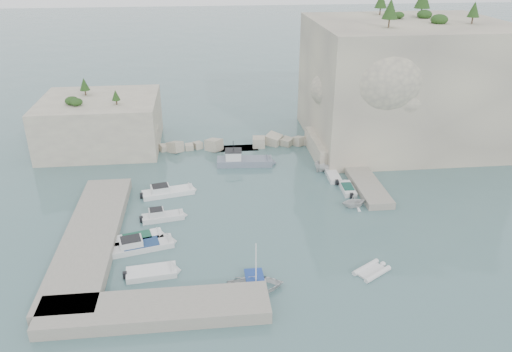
{
  "coord_description": "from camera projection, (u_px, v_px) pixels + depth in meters",
  "views": [
    {
      "loc": [
        -5.51,
        -44.11,
        26.64
      ],
      "look_at": [
        0.0,
        6.0,
        3.0
      ],
      "focal_mm": 35.0,
      "sensor_mm": 36.0,
      "label": 1
    }
  ],
  "objects": [
    {
      "name": "motorboat_a",
      "position": [
        168.0,
        194.0,
        58.16
      ],
      "size": [
        6.77,
        3.3,
        1.4
      ],
      "primitive_type": null,
      "rotation": [
        0.0,
        0.0,
        0.22
      ],
      "color": "white",
      "rests_on": "ground"
    },
    {
      "name": "ground",
      "position": [
        262.0,
        227.0,
        51.55
      ],
      "size": [
        400.0,
        400.0,
        0.0
      ],
      "primitive_type": "plane",
      "color": "slate",
      "rests_on": "ground"
    },
    {
      "name": "cliff_east",
      "position": [
        403.0,
        83.0,
        70.92
      ],
      "size": [
        26.0,
        22.0,
        17.0
      ],
      "primitive_type": "cube",
      "color": "beige",
      "rests_on": "ground"
    },
    {
      "name": "motorboat_e",
      "position": [
        152.0,
        275.0,
        44.06
      ],
      "size": [
        4.98,
        2.49,
        0.7
      ],
      "primitive_type": null,
      "rotation": [
        0.0,
        0.0,
        0.11
      ],
      "color": "silver",
      "rests_on": "ground"
    },
    {
      "name": "tender_east_d",
      "position": [
        330.0,
        170.0,
        64.33
      ],
      "size": [
        4.72,
        2.6,
        1.73
      ],
      "primitive_type": "imported",
      "rotation": [
        0.0,
        0.0,
        1.79
      ],
      "color": "silver",
      "rests_on": "ground"
    },
    {
      "name": "motorboat_d",
      "position": [
        142.0,
        248.0,
        47.87
      ],
      "size": [
        6.92,
        3.49,
        1.4
      ],
      "primitive_type": null,
      "rotation": [
        0.0,
        0.0,
        0.24
      ],
      "color": "silver",
      "rests_on": "ground"
    },
    {
      "name": "quay_south",
      "position": [
        155.0,
        310.0,
        39.07
      ],
      "size": [
        18.0,
        4.0,
        1.1
      ],
      "primitive_type": "cube",
      "color": "#9E9689",
      "rests_on": "ground"
    },
    {
      "name": "inflatable_dinghy",
      "position": [
        371.0,
        272.0,
        44.4
      ],
      "size": [
        3.87,
        3.32,
        0.44
      ],
      "primitive_type": null,
      "rotation": [
        0.0,
        0.0,
        0.57
      ],
      "color": "silver",
      "rests_on": "ground"
    },
    {
      "name": "breakwater",
      "position": [
        237.0,
        144.0,
        70.95
      ],
      "size": [
        28.0,
        3.0,
        1.4
      ],
      "primitive_type": "cube",
      "color": "beige",
      "rests_on": "ground"
    },
    {
      "name": "rowboat",
      "position": [
        256.0,
        289.0,
        42.32
      ],
      "size": [
        4.88,
        3.53,
        1.0
      ],
      "primitive_type": "imported",
      "rotation": [
        0.0,
        0.0,
        1.59
      ],
      "color": "white",
      "rests_on": "ground"
    },
    {
      "name": "tender_east_c",
      "position": [
        333.0,
        178.0,
        62.32
      ],
      "size": [
        1.48,
        4.37,
        0.7
      ],
      "primitive_type": null,
      "rotation": [
        0.0,
        0.0,
        1.55
      ],
      "color": "silver",
      "rests_on": "ground"
    },
    {
      "name": "motorboat_b",
      "position": [
        163.0,
        219.0,
        52.96
      ],
      "size": [
        4.99,
        2.35,
        1.4
      ],
      "primitive_type": null,
      "rotation": [
        0.0,
        0.0,
        0.17
      ],
      "color": "silver",
      "rests_on": "ground"
    },
    {
      "name": "cliff_terrace",
      "position": [
        340.0,
        146.0,
        68.5
      ],
      "size": [
        8.0,
        10.0,
        2.5
      ],
      "primitive_type": "cube",
      "color": "beige",
      "rests_on": "ground"
    },
    {
      "name": "tender_east_b",
      "position": [
        347.0,
        191.0,
        59.0
      ],
      "size": [
        1.53,
        4.12,
        0.7
      ],
      "primitive_type": null,
      "rotation": [
        0.0,
        0.0,
        1.54
      ],
      "color": "silver",
      "rests_on": "ground"
    },
    {
      "name": "quay_west",
      "position": [
        91.0,
        237.0,
        48.73
      ],
      "size": [
        5.0,
        24.0,
        1.1
      ],
      "primitive_type": "cube",
      "color": "#9E9689",
      "rests_on": "ground"
    },
    {
      "name": "work_boat",
      "position": [
        245.0,
        165.0,
        65.99
      ],
      "size": [
        8.09,
        2.89,
        2.2
      ],
      "primitive_type": null,
      "rotation": [
        0.0,
        0.0,
        -0.07
      ],
      "color": "slate",
      "rests_on": "ground"
    },
    {
      "name": "rowboat_mast",
      "position": [
        256.0,
        263.0,
        41.22
      ],
      "size": [
        0.1,
        0.1,
        4.2
      ],
      "primitive_type": "cylinder",
      "color": "white",
      "rests_on": "rowboat"
    },
    {
      "name": "outcrop_west",
      "position": [
        101.0,
        123.0,
        70.58
      ],
      "size": [
        16.0,
        14.0,
        7.0
      ],
      "primitive_type": "cube",
      "color": "beige",
      "rests_on": "ground"
    },
    {
      "name": "tender_east_a",
      "position": [
        354.0,
        207.0,
        55.44
      ],
      "size": [
        3.24,
        2.9,
        1.54
      ],
      "primitive_type": "imported",
      "rotation": [
        0.0,
        0.0,
        1.71
      ],
      "color": "silver",
      "rests_on": "ground"
    },
    {
      "name": "vegetation",
      "position": [
        372.0,
        13.0,
        67.66
      ],
      "size": [
        53.48,
        13.88,
        13.4
      ],
      "color": "#1E4219",
      "rests_on": "ground"
    },
    {
      "name": "motorboat_c",
      "position": [
        138.0,
        241.0,
        49.02
      ],
      "size": [
        5.7,
        3.29,
        0.7
      ],
      "primitive_type": null,
      "rotation": [
        0.0,
        0.0,
        0.26
      ],
      "color": "white",
      "rests_on": "ground"
    },
    {
      "name": "ledge_east",
      "position": [
        361.0,
        176.0,
        61.71
      ],
      "size": [
        3.0,
        16.0,
        0.8
      ],
      "primitive_type": "cube",
      "color": "#9E9689",
      "rests_on": "ground"
    }
  ]
}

